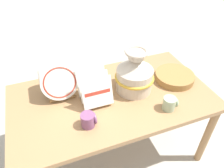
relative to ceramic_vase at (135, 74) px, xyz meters
name	(u,v)px	position (x,y,z in m)	size (l,w,h in m)	color
ground_plane	(112,150)	(-0.18, -0.02, -0.79)	(14.00, 14.00, 0.00)	#B2ADA3
display_table	(112,103)	(-0.18, -0.02, -0.21)	(1.42, 0.78, 0.65)	#9E754C
ceramic_vase	(135,74)	(0.00, 0.00, 0.00)	(0.28, 0.28, 0.33)	beige
dish_rack_round_plates	(59,81)	(-0.51, 0.13, -0.02)	(0.25, 0.22, 0.27)	tan
dish_rack_square_plates	(95,92)	(-0.30, -0.02, -0.06)	(0.20, 0.20, 0.22)	tan
wicker_charger_stack	(175,77)	(0.34, -0.01, -0.11)	(0.30, 0.30, 0.05)	olive
mug_plum_glaze	(89,120)	(-0.40, -0.22, -0.09)	(0.09, 0.09, 0.09)	#7A4770
mug_sage_glaze	(170,103)	(0.13, -0.27, -0.09)	(0.09, 0.09, 0.09)	#9EB28E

